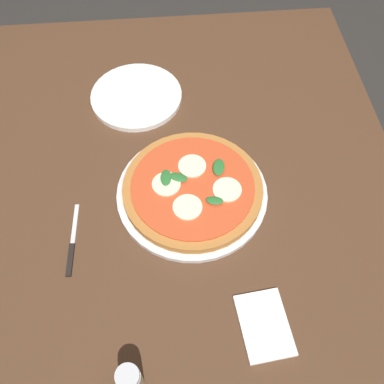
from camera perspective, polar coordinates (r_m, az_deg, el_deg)
ground_plane at (r=1.71m, az=-2.10°, el=-12.95°), size 6.00×6.00×0.00m
dining_table at (r=1.10m, az=-3.16°, el=-0.87°), size 1.19×1.10×0.77m
serving_tray at (r=0.98m, az=0.00°, el=-0.13°), size 0.34×0.34×0.01m
pizza at (r=0.97m, az=0.08°, el=0.53°), size 0.31×0.31×0.03m
plate_white at (r=1.18m, az=-7.25°, el=12.27°), size 0.24×0.24×0.01m
napkin at (r=0.87m, az=9.40°, el=-16.72°), size 0.14×0.10×0.01m
knife at (r=0.95m, az=-15.38°, el=-7.06°), size 0.17×0.02×0.01m
pepper_shaker at (r=0.81m, az=-8.08°, el=-23.11°), size 0.04×0.04×0.08m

